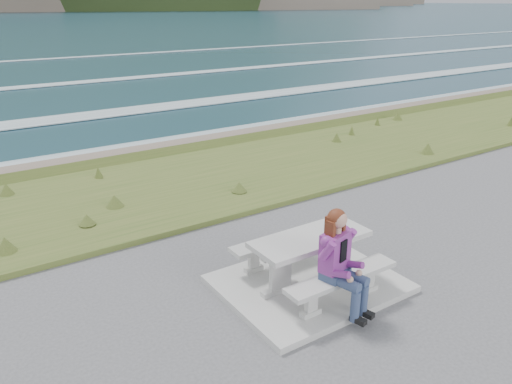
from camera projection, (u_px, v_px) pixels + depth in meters
concrete_slab at (308, 284)px, 7.59m from camera, size 2.60×2.10×0.10m
picnic_table at (310, 246)px, 7.36m from camera, size 1.80×0.75×0.75m
bench_landward at (342, 281)px, 6.90m from camera, size 1.80×0.35×0.45m
bench_seaward at (282, 243)px, 7.99m from camera, size 1.80×0.35×0.45m
grass_verge at (171, 189)px, 11.49m from camera, size 160.00×4.50×0.22m
shore_drop at (127, 158)px, 13.75m from camera, size 160.00×0.80×2.20m
ocean at (21, 112)px, 27.73m from camera, size 1600.00×1600.00×0.09m
seated_woman at (344, 276)px, 6.68m from camera, size 0.57×0.81×1.46m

